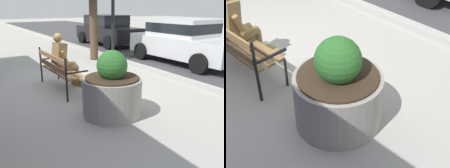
{
  "view_description": "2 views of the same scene",
  "coord_description": "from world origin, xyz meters",
  "views": [
    {
      "loc": [
        5.85,
        -2.1,
        1.95
      ],
      "look_at": [
        2.22,
        0.15,
        0.6
      ],
      "focal_mm": 39.14,
      "sensor_mm": 36.0,
      "label": 1
    },
    {
      "loc": [
        4.46,
        -2.1,
        3.09
      ],
      "look_at": [
        2.22,
        0.15,
        0.6
      ],
      "focal_mm": 53.6,
      "sensor_mm": 36.0,
      "label": 2
    }
  ],
  "objects": [
    {
      "name": "bronze_statue_seated",
      "position": [
        0.21,
        0.04,
        0.67
      ],
      "size": [
        0.61,
        0.82,
        1.37
      ],
      "color": "olive",
      "rests_on": "ground"
    },
    {
      "name": "park_bench",
      "position": [
        0.29,
        -0.18,
        0.54
      ],
      "size": [
        1.81,
        0.56,
        0.95
      ],
      "color": "olive",
      "rests_on": "ground"
    },
    {
      "name": "ground_plane",
      "position": [
        0.0,
        0.0,
        0.0
      ],
      "size": [
        80.0,
        80.0,
        0.0
      ],
      "primitive_type": "plane",
      "color": "#ADA8A0"
    },
    {
      "name": "concrete_planter",
      "position": [
        2.22,
        0.15,
        0.46
      ],
      "size": [
        1.1,
        1.1,
        1.23
      ],
      "color": "gray",
      "rests_on": "ground"
    },
    {
      "name": "curb_stone",
      "position": [
        0.0,
        2.9,
        0.06
      ],
      "size": [
        60.0,
        0.2,
        0.12
      ],
      "primitive_type": "cube",
      "color": "#B2AFA8",
      "rests_on": "ground"
    }
  ]
}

